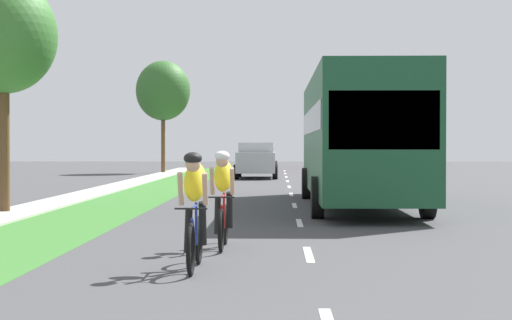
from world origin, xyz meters
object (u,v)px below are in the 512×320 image
street_tree_near (4,37)px  street_tree_far (163,91)px  cyclist_trailing (223,198)px  sedan_red (262,159)px  suv_silver (256,159)px  bus_dark_green (357,134)px  pickup_maroon (260,156)px  cyclist_lead (195,210)px

street_tree_near → street_tree_far: size_ratio=0.86×
cyclist_trailing → sedan_red: (-0.13, 39.83, -0.04)m
suv_silver → street_tree_far: size_ratio=0.70×
bus_dark_green → suv_silver: (-3.22, 19.10, -1.03)m
street_tree_near → pickup_maroon: bearing=82.8°
suv_silver → street_tree_near: size_ratio=0.82×
cyclist_trailing → pickup_maroon: pickup_maroon is taller
cyclist_lead → street_tree_far: size_ratio=0.26×
bus_dark_green → suv_silver: bus_dark_green is taller
cyclist_lead → cyclist_trailing: same height
suv_silver → pickup_maroon: bearing=90.6°
street_tree_near → suv_silver: bearing=75.5°
bus_dark_green → street_tree_far: (-8.98, 26.53, 2.93)m
bus_dark_green → suv_silver: 19.39m
suv_silver → street_tree_far: (-5.77, 7.43, 3.96)m
cyclist_trailing → suv_silver: bearing=90.4°
street_tree_near → bus_dark_green: bearing=16.2°
cyclist_lead → pickup_maroon: bearing=90.2°
pickup_maroon → street_tree_far: 15.22m
cyclist_trailing → suv_silver: size_ratio=0.37×
cyclist_lead → cyclist_trailing: size_ratio=1.00×
pickup_maroon → cyclist_trailing: bearing=-89.5°
street_tree_far → cyclist_lead: bearing=-81.5°
street_tree_near → street_tree_far: (-0.15, 29.09, 0.59)m
pickup_maroon → street_tree_near: street_tree_near is taller
cyclist_lead → street_tree_far: (-5.72, 38.14, 4.10)m
cyclist_trailing → pickup_maroon: size_ratio=0.34×
cyclist_lead → street_tree_far: 38.78m
cyclist_lead → suv_silver: bearing=89.9°
cyclist_lead → cyclist_trailing: 2.31m
suv_silver → sedan_red: suv_silver is taller
pickup_maroon → street_tree_far: street_tree_far is taller
cyclist_lead → street_tree_near: street_tree_near is taller
bus_dark_green → street_tree_far: bearing=108.7°
bus_dark_green → street_tree_near: 9.49m
cyclist_lead → street_tree_near: size_ratio=0.30×
pickup_maroon → street_tree_far: bearing=-112.2°
suv_silver → street_tree_near: bearing=-104.5°
suv_silver → bus_dark_green: bearing=-80.4°
cyclist_trailing → sedan_red: size_ratio=0.40×
street_tree_far → pickup_maroon: bearing=67.8°
bus_dark_green → street_tree_near: street_tree_near is taller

